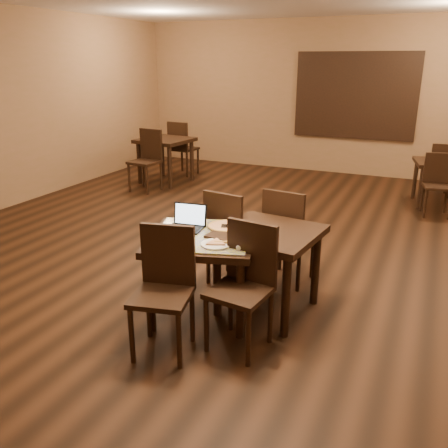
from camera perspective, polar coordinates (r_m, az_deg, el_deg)
The scene contains 22 objects.
ground at distance 5.65m, azimuth 0.54°, elevation -3.90°, with size 10.00×10.00×0.00m, color black.
wall_back at distance 10.01m, azimuth 12.60°, elevation 14.62°, with size 8.00×0.02×3.00m, color #8D6548.
mural at distance 9.88m, azimuth 15.49°, elevation 14.63°, with size 2.34×0.05×1.64m.
tiled_table at distance 4.20m, azimuth -2.63°, elevation -2.57°, with size 1.14×1.14×0.76m.
chair_main_near at distance 3.76m, azimuth -7.13°, elevation -6.95°, with size 0.52×0.52×1.01m.
chair_main_far at distance 4.76m, azimuth 0.57°, elevation -1.09°, with size 0.50×0.50×1.01m.
laptop at distance 4.32m, azimuth -4.43°, elevation 0.25°, with size 0.34×0.28×0.21m.
plate at distance 3.92m, azimuth -0.97°, elevation -2.45°, with size 0.25×0.25×0.01m, color white.
pizza_slice at distance 3.92m, azimuth -0.97°, elevation -2.25°, with size 0.19×0.19×0.02m, color beige, non-canonical shape.
pizza_pan at distance 4.32m, azimuth 0.20°, elevation -0.43°, with size 0.33×0.33×0.01m, color silver.
pizza_whole at distance 4.31m, azimuth 0.20°, elevation -0.25°, with size 0.33×0.33×0.02m.
spatula at distance 4.29m, azimuth 0.34°, elevation -0.26°, with size 0.10×0.24×0.01m, color silver.
napkin_roll at distance 3.88m, azimuth 1.69°, elevation -2.49°, with size 0.11×0.18×0.04m.
other_table_a at distance 8.26m, azimuth 24.55°, elevation 6.05°, with size 0.88×0.88×0.71m.
other_table_a_chair_near at distance 7.75m, azimuth 24.30°, elevation 4.78°, with size 0.46×0.46×0.91m.
other_table_a_chair_far at distance 8.79m, azimuth 24.65°, elevation 6.27°, with size 0.46×0.46×0.91m.
other_table_b at distance 9.04m, azimuth -7.08°, elevation 9.29°, with size 0.97×0.97×0.83m.
other_table_b_chair_near at distance 8.53m, azimuth -9.18°, elevation 8.03°, with size 0.51×0.51×1.07m.
other_table_b_chair_far at distance 9.59m, azimuth -5.17°, elevation 9.41°, with size 0.51×0.51×1.07m.
other_table_c at distance 4.27m, azimuth 5.39°, elevation -2.41°, with size 0.94×0.94×0.79m.
other_table_c_chair_near at distance 3.78m, azimuth 2.53°, elevation -6.58°, with size 0.49×0.49×1.02m.
other_table_c_chair_far at distance 4.83m, azimuth 7.55°, elevation -0.90°, with size 0.49×0.49×1.02m.
Camera 1 is at (2.09, -4.76, 2.21)m, focal length 38.00 mm.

